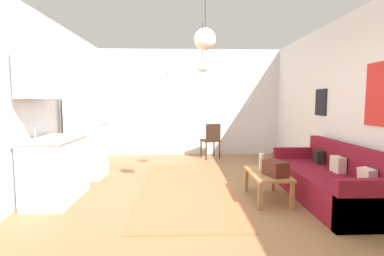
% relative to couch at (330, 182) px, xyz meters
% --- Properties ---
extents(ground_plane, '(5.34, 8.37, 0.10)m').
position_rel_couch_xyz_m(ground_plane, '(-1.95, -0.30, -0.31)').
color(ground_plane, '#996D44').
extents(wall_back, '(4.94, 0.13, 2.78)m').
position_rel_couch_xyz_m(wall_back, '(-1.95, 3.63, 1.12)').
color(wall_back, silver).
rests_on(wall_back, ground_plane).
extents(wall_right, '(0.12, 7.97, 2.78)m').
position_rel_couch_xyz_m(wall_right, '(0.47, -0.30, 1.13)').
color(wall_right, white).
rests_on(wall_right, ground_plane).
extents(wall_left, '(0.12, 7.97, 2.78)m').
position_rel_couch_xyz_m(wall_left, '(-4.37, -0.30, 1.13)').
color(wall_left, white).
rests_on(wall_left, ground_plane).
extents(area_rug, '(1.48, 3.29, 0.01)m').
position_rel_couch_xyz_m(area_rug, '(-2.06, 0.59, -0.26)').
color(area_rug, '#B26B42').
rests_on(area_rug, ground_plane).
extents(couch, '(0.83, 2.19, 0.81)m').
position_rel_couch_xyz_m(couch, '(0.00, 0.00, 0.00)').
color(couch, maroon).
rests_on(couch, ground_plane).
extents(coffee_table, '(0.51, 0.88, 0.40)m').
position_rel_couch_xyz_m(coffee_table, '(-0.91, 0.04, 0.08)').
color(coffee_table, '#A87542').
rests_on(coffee_table, ground_plane).
extents(bamboo_vase, '(0.08, 0.08, 0.46)m').
position_rel_couch_xyz_m(bamboo_vase, '(-0.95, 0.22, 0.26)').
color(bamboo_vase, beige).
rests_on(bamboo_vase, coffee_table).
extents(handbag, '(0.31, 0.39, 0.34)m').
position_rel_couch_xyz_m(handbag, '(-0.86, -0.15, 0.25)').
color(handbag, '#512319').
rests_on(handbag, coffee_table).
extents(refrigerator, '(0.64, 0.61, 1.62)m').
position_rel_couch_xyz_m(refrigerator, '(-3.93, 1.35, 0.55)').
color(refrigerator, white).
rests_on(refrigerator, ground_plane).
extents(kitchen_counter, '(0.61, 1.09, 2.11)m').
position_rel_couch_xyz_m(kitchen_counter, '(-4.00, 0.13, 0.54)').
color(kitchen_counter, silver).
rests_on(kitchen_counter, ground_plane).
extents(accent_chair, '(0.52, 0.51, 0.88)m').
position_rel_couch_xyz_m(accent_chair, '(-1.43, 3.01, 0.23)').
color(accent_chair, black).
rests_on(accent_chair, ground_plane).
extents(pendant_lamp_near, '(0.28, 0.28, 0.69)m').
position_rel_couch_xyz_m(pendant_lamp_near, '(-1.84, -0.16, 1.98)').
color(pendant_lamp_near, black).
extents(pendant_lamp_far, '(0.21, 0.21, 0.85)m').
position_rel_couch_xyz_m(pendant_lamp_far, '(-1.80, 1.03, 1.77)').
color(pendant_lamp_far, black).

